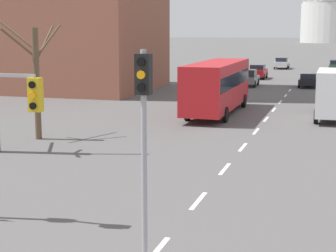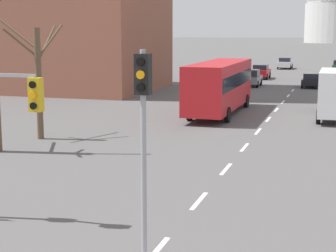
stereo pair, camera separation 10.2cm
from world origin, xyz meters
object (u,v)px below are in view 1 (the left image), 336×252
Objects in this scene: sedan_mid_centre at (308,80)px; traffic_signal_centre_tall at (144,116)px; sedan_near_left at (258,71)px; delivery_truck at (336,92)px; sedan_far_left at (249,78)px; city_bus at (217,84)px; sedan_near_right at (282,63)px; sedan_far_right at (336,66)px.

traffic_signal_centre_tall is at bearing -92.08° from sedan_mid_centre.
sedan_near_left is (-4.54, 52.98, -2.75)m from traffic_signal_centre_tall.
traffic_signal_centre_tall is at bearing -100.04° from delivery_truck.
sedan_far_left is (-5.80, -0.78, 0.13)m from sedan_mid_centre.
city_bus is (-3.31, 24.34, -1.54)m from traffic_signal_centre_tall.
sedan_near_right is at bearing 99.60° from delivery_truck.
sedan_near_right is at bearing 148.59° from sedan_far_right.
city_bus is at bearing -89.74° from sedan_near_right.
sedan_near_left is 0.57× the size of delivery_truck.
sedan_near_left is 0.91× the size of sedan_near_right.
sedan_near_right is 1.18× the size of sedan_mid_centre.
sedan_mid_centre is at bearing -78.96° from sedan_near_right.
delivery_truck reaches higher than sedan_mid_centre.
city_bus is 1.50× the size of delivery_truck.
sedan_mid_centre is 20.80m from city_bus.
city_bus is at bearing -103.74° from sedan_mid_centre.
sedan_far_left is (-0.66, -27.14, 0.01)m from sedan_near_right.
sedan_near_left is at bearing 92.21° from sedan_far_left.
sedan_far_right reaches higher than sedan_mid_centre.
sedan_near_right is (-3.52, 70.87, -2.75)m from traffic_signal_centre_tall.
sedan_mid_centre is (5.14, -26.37, -0.12)m from sedan_near_right.
sedan_mid_centre is at bearing 7.64° from sedan_far_left.
sedan_far_left is at bearing -110.04° from sedan_far_right.
sedan_far_right is 41.83m from delivery_truck.
sedan_near_left is at bearing 107.27° from delivery_truck.
sedan_far_left reaches higher than sedan_far_right.
delivery_truck is (0.30, -41.82, 0.88)m from sedan_far_right.
city_bus is 7.65m from delivery_truck.
city_bus reaches higher than sedan_mid_centre.
sedan_far_right is at bearing 80.06° from city_bus.
sedan_near_right is 47.10m from delivery_truck.
sedan_far_left is 23.98m from sedan_far_right.
sedan_far_left is 19.44m from city_bus.
sedan_far_right is (2.42, 21.75, 0.10)m from sedan_mid_centre.
sedan_mid_centre is (1.62, 44.51, -2.87)m from traffic_signal_centre_tall.
delivery_truck is (7.64, 0.10, -0.35)m from city_bus.
sedan_near_right is 26.86m from sedan_mid_centre.
sedan_mid_centre is at bearing -96.34° from sedan_far_right.
sedan_mid_centre is 0.93× the size of sedan_far_right.
sedan_far_left is 0.53× the size of delivery_truck.
sedan_near_left is 1.00× the size of sedan_far_right.
sedan_near_left is 29.89m from delivery_truck.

